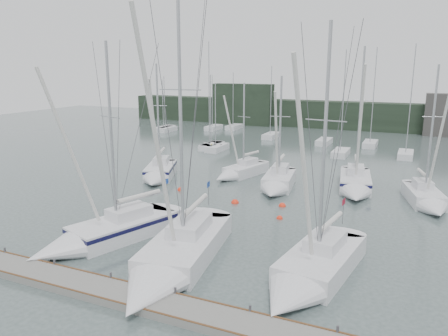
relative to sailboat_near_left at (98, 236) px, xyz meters
The scene contains 18 objects.
ground 6.22m from the sailboat_near_left, ahead, with size 160.00×160.00×0.00m, color #445351.
dock 7.92m from the sailboat_near_left, 38.47° to the right, with size 24.00×2.00×0.40m, color slate.
far_treeline 62.42m from the sailboat_near_left, 84.30° to the left, with size 90.00×4.00×5.00m, color black.
far_building_left 61.74m from the sailboat_near_left, 102.94° to the left, with size 12.00×3.00×8.00m, color black.
mast_forest 42.14m from the sailboat_near_left, 78.09° to the left, with size 60.90×25.03×14.70m.
sailboat_near_left is the anchor object (origin of this frame).
sailboat_near_center 6.68m from the sailboat_near_left, 13.91° to the right, with size 5.45×13.12×17.38m.
sailboat_near_right 13.87m from the sailboat_near_left, ahead, with size 4.52×10.55×14.81m.
sailboat_mid_a 16.84m from the sailboat_near_left, 109.08° to the left, with size 5.47×8.40×12.56m.
sailboat_mid_b 20.29m from the sailboat_near_left, 85.67° to the left, with size 4.16×7.81×10.51m.
sailboat_mid_c 18.49m from the sailboat_near_left, 68.34° to the left, with size 3.68×8.13×11.41m.
sailboat_mid_d 23.87m from the sailboat_near_left, 55.04° to the left, with size 4.15×9.50×14.11m.
sailboat_mid_e 26.38m from the sailboat_near_left, 41.33° to the left, with size 4.26×7.76×12.39m.
buoy_a 12.89m from the sailboat_near_left, 68.44° to the left, with size 0.66×0.66×0.66m, color #FB3016.
buoy_b 15.48m from the sailboat_near_left, 55.76° to the left, with size 0.60×0.60×0.60m, color #FB3016.
buoy_c 13.60m from the sailboat_near_left, 96.31° to the left, with size 0.62×0.62×0.62m, color #FB3016.
seagull 10.45m from the sailboat_near_left, ahead, with size 1.03×0.49×0.20m.
buoy_d 13.57m from the sailboat_near_left, 46.10° to the left, with size 0.49×0.49×0.49m, color #FB3016.
Camera 1 is at (12.35, -21.13, 11.51)m, focal length 35.00 mm.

